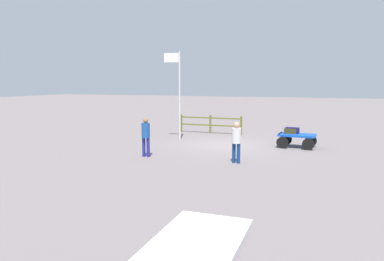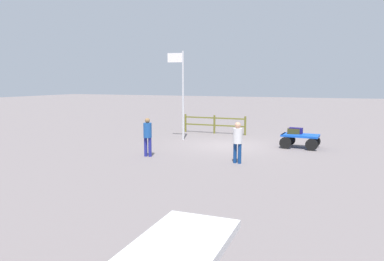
% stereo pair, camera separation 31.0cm
% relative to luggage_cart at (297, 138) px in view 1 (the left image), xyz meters
% --- Properties ---
extents(ground_plane, '(120.00, 120.00, 0.00)m').
position_rel_luggage_cart_xyz_m(ground_plane, '(3.38, 0.63, -0.46)').
color(ground_plane, slate).
extents(luggage_cart, '(1.83, 1.30, 0.66)m').
position_rel_luggage_cart_xyz_m(luggage_cart, '(0.00, 0.00, 0.00)').
color(luggage_cart, blue).
rests_on(luggage_cart, ground).
extents(suitcase_maroon, '(0.62, 0.44, 0.25)m').
position_rel_luggage_cart_xyz_m(suitcase_maroon, '(0.33, -0.10, 0.32)').
color(suitcase_maroon, '#393719').
rests_on(suitcase_maroon, luggage_cart).
extents(suitcase_navy, '(0.66, 0.41, 0.29)m').
position_rel_luggage_cart_xyz_m(suitcase_navy, '(0.23, -0.20, 0.34)').
color(suitcase_navy, '#1D1756').
rests_on(suitcase_navy, luggage_cart).
extents(worker_lead, '(0.42, 0.42, 1.63)m').
position_rel_luggage_cart_xyz_m(worker_lead, '(1.92, 4.46, 0.50)').
color(worker_lead, navy).
rests_on(worker_lead, ground).
extents(worker_trailing, '(0.38, 0.38, 1.66)m').
position_rel_luggage_cart_xyz_m(worker_trailing, '(5.83, 4.63, 0.51)').
color(worker_trailing, navy).
rests_on(worker_trailing, ground).
extents(flagpole, '(0.93, 0.18, 4.84)m').
position_rel_luggage_cart_xyz_m(flagpole, '(6.34, -0.11, 2.38)').
color(flagpole, silver).
rests_on(flagpole, ground).
extents(wooden_fence, '(4.02, 0.13, 1.14)m').
position_rel_luggage_cart_xyz_m(wooden_fence, '(5.46, -3.18, 0.19)').
color(wooden_fence, brown).
rests_on(wooden_fence, ground).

